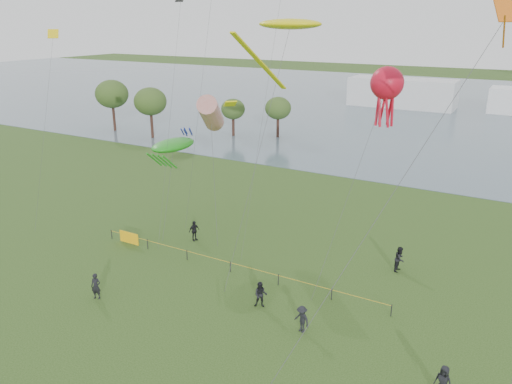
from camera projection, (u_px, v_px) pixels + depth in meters
The scene contains 15 objects.
lake at pixel (463, 108), 106.49m from camera, with size 400.00×120.00×0.08m, color slate.
pavilion_left at pixel (402, 93), 106.99m from camera, with size 22.00×8.00×6.00m, color silver.
trees at pixel (167, 101), 79.75m from camera, with size 31.08×14.62×8.49m.
fence at pixel (166, 247), 39.80m from camera, with size 24.07×0.07×1.05m.
spectator_a at pixel (261, 295), 32.32m from camera, with size 0.86×0.67×1.77m, color black.
spectator_b at pixel (302, 319), 29.73m from camera, with size 1.11×0.64×1.71m, color black.
spectator_c at pixel (194, 231), 42.16m from camera, with size 1.03×0.43×1.76m, color black.
spectator_d at pixel (443, 381), 24.59m from camera, with size 0.85×0.55×1.74m, color black.
spectator_f at pixel (96, 286), 33.29m from camera, with size 0.66×0.44×1.82m, color black.
spectator_g at pixel (400, 259), 36.98m from camera, with size 0.94×0.73×1.93m, color black.
kite_stingray at pixel (289, 25), 35.05m from camera, with size 4.75×9.96×17.85m.
kite_windsock at pixel (211, 114), 44.06m from camera, with size 6.22×7.61×11.83m.
kite_creature at pixel (173, 145), 42.28m from camera, with size 2.64×5.13×8.19m.
kite_octopus at pixel (387, 84), 33.24m from camera, with size 3.26×7.60×14.88m.
kite_delta at pixel (494, 32), 20.48m from camera, with size 8.33×12.89×18.94m.
Camera 1 is at (13.88, -14.55, 17.73)m, focal length 35.00 mm.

